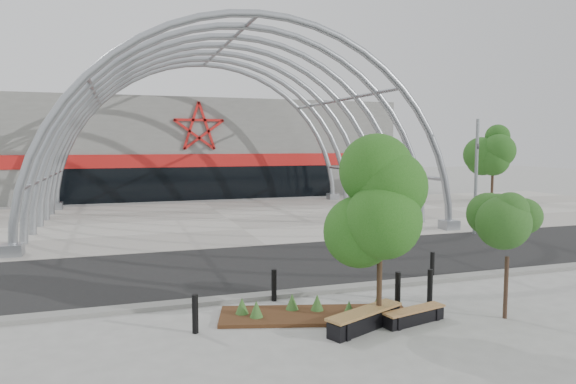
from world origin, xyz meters
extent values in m
plane|color=gray|center=(0.00, 0.00, 0.00)|extent=(140.00, 140.00, 0.00)
cube|color=black|center=(0.00, 3.50, 0.01)|extent=(140.00, 7.00, 0.02)
cube|color=#9C968D|center=(0.00, 15.50, 0.02)|extent=(60.00, 17.00, 0.04)
cube|color=slate|center=(0.00, -0.25, 0.06)|extent=(60.00, 0.50, 0.12)
cube|color=slate|center=(0.00, 33.50, 4.00)|extent=(34.00, 15.00, 8.00)
cube|color=black|center=(0.00, 26.05, 1.30)|extent=(22.00, 0.25, 2.60)
cube|color=red|center=(0.00, 26.05, 3.10)|extent=(34.00, 0.30, 1.00)
torus|color=#91969B|center=(0.00, 8.00, 0.00)|extent=(20.36, 0.36, 20.36)
torus|color=#91969B|center=(0.00, 10.50, 0.00)|extent=(20.36, 0.36, 20.36)
torus|color=#91969B|center=(0.00, 13.00, 0.00)|extent=(20.36, 0.36, 20.36)
torus|color=#91969B|center=(0.00, 15.50, 0.00)|extent=(20.36, 0.36, 20.36)
torus|color=#91969B|center=(0.00, 18.00, 0.00)|extent=(20.36, 0.36, 20.36)
torus|color=#91969B|center=(0.00, 20.50, 0.00)|extent=(20.36, 0.36, 20.36)
torus|color=#91969B|center=(0.00, 23.00, 0.00)|extent=(20.36, 0.36, 20.36)
cylinder|color=#91969B|center=(9.66, 15.50, 2.59)|extent=(0.20, 15.00, 0.20)
cylinder|color=#91969B|center=(7.07, 15.50, 7.07)|extent=(0.20, 15.00, 0.20)
cylinder|color=#91969B|center=(0.00, 15.50, 10.00)|extent=(0.20, 15.00, 0.20)
cylinder|color=#91969B|center=(-7.07, 15.50, 7.07)|extent=(0.20, 15.00, 0.20)
cylinder|color=#91969B|center=(-9.66, 15.50, 2.59)|extent=(0.20, 15.00, 0.20)
cube|color=#91969B|center=(-10.00, 8.00, 0.25)|extent=(0.80, 0.80, 0.50)
cube|color=#91969B|center=(-10.00, 23.00, 0.25)|extent=(0.80, 0.80, 0.50)
cube|color=#91969B|center=(10.00, 8.00, 0.25)|extent=(0.80, 0.80, 0.50)
cube|color=#91969B|center=(10.00, 23.00, 0.25)|extent=(0.80, 0.80, 0.50)
cube|color=#331C0E|center=(-1.34, -2.22, 0.05)|extent=(5.01, 2.71, 0.09)
cone|color=#3D6E2E|center=(-2.81, -2.00, 0.30)|extent=(0.33, 0.33, 0.41)
cone|color=#3D6E2E|center=(-1.18, -1.98, 0.30)|extent=(0.33, 0.33, 0.41)
cone|color=#3D6E2E|center=(-0.62, -2.71, 0.30)|extent=(0.33, 0.33, 0.41)
cone|color=#3D6E2E|center=(-1.78, -1.72, 0.30)|extent=(0.33, 0.33, 0.41)
cone|color=#3D6E2E|center=(0.30, -2.49, 0.30)|extent=(0.33, 0.33, 0.41)
cone|color=#3D6E2E|center=(-3.09, -1.64, 0.30)|extent=(0.33, 0.33, 0.41)
cylinder|color=gray|center=(10.39, 6.54, 2.79)|extent=(0.16, 0.16, 5.57)
imported|color=black|center=(10.39, 6.54, 4.01)|extent=(0.24, 0.79, 0.16)
cylinder|color=black|center=(-0.04, -3.17, 1.05)|extent=(0.13, 0.13, 2.10)
ellipsoid|color=#1A4D10|center=(-0.04, -3.17, 2.96)|extent=(1.80, 1.80, 2.29)
cylinder|color=black|center=(3.19, -3.80, 0.79)|extent=(0.10, 0.10, 1.58)
ellipsoid|color=#1C3F16|center=(3.19, -3.80, 2.23)|extent=(1.31, 1.31, 1.72)
cube|color=black|center=(-0.53, -3.40, 0.19)|extent=(2.17, 1.26, 0.37)
cube|color=black|center=(-1.28, -3.73, 0.22)|extent=(0.31, 0.49, 0.44)
cube|color=black|center=(0.22, -3.07, 0.22)|extent=(0.31, 0.49, 0.44)
cube|color=brown|center=(-0.53, -3.40, 0.44)|extent=(2.25, 1.35, 0.07)
cube|color=black|center=(0.81, -3.41, 0.15)|extent=(1.76, 0.71, 0.29)
cube|color=black|center=(0.18, -3.55, 0.17)|extent=(0.19, 0.39, 0.35)
cube|color=black|center=(1.44, -3.26, 0.17)|extent=(0.19, 0.39, 0.35)
cube|color=brown|center=(0.81, -3.41, 0.35)|extent=(1.81, 0.78, 0.05)
cylinder|color=black|center=(-4.38, -2.38, 0.46)|extent=(0.15, 0.15, 0.92)
cylinder|color=black|center=(-1.93, -0.59, 0.45)|extent=(0.14, 0.14, 0.89)
cylinder|color=black|center=(1.11, -2.10, 0.47)|extent=(0.15, 0.15, 0.94)
cylinder|color=black|center=(2.12, -2.11, 0.47)|extent=(0.15, 0.15, 0.94)
cylinder|color=black|center=(3.69, 0.12, 0.43)|extent=(0.14, 0.14, 0.86)
cylinder|color=black|center=(21.00, 18.00, 1.51)|extent=(0.20, 0.20, 3.03)
ellipsoid|color=#174412|center=(21.00, 18.00, 4.26)|extent=(2.70, 2.70, 3.30)
camera|label=1|loc=(-5.96, -14.03, 4.38)|focal=32.00mm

